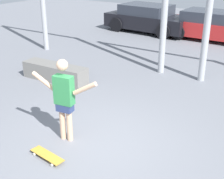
{
  "coord_description": "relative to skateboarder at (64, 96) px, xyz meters",
  "views": [
    {
      "loc": [
        3.2,
        -4.28,
        3.48
      ],
      "look_at": [
        -0.24,
        1.04,
        0.78
      ],
      "focal_mm": 50.0,
      "sensor_mm": 36.0,
      "label": 1
    }
  ],
  "objects": [
    {
      "name": "skateboarder",
      "position": [
        0.0,
        0.0,
        0.0
      ],
      "size": [
        1.45,
        0.29,
        1.72
      ],
      "rotation": [
        0.0,
        0.0,
        0.14
      ],
      "color": "#DBAD89",
      "rests_on": "ground_plane"
    },
    {
      "name": "parked_car_black",
      "position": [
        -3.16,
        9.94,
        -0.32
      ],
      "size": [
        4.36,
        2.26,
        1.33
      ],
      "rotation": [
        0.0,
        0.0,
        -0.07
      ],
      "color": "black",
      "rests_on": "ground_plane"
    },
    {
      "name": "skateboard",
      "position": [
        0.13,
        -0.72,
        -0.91
      ],
      "size": [
        0.78,
        0.32,
        0.08
      ],
      "rotation": [
        0.0,
        0.0,
        -0.13
      ],
      "color": "gold",
      "rests_on": "ground_plane"
    },
    {
      "name": "grind_box",
      "position": [
        -2.48,
        2.38,
        -0.72
      ],
      "size": [
        2.13,
        0.64,
        0.5
      ],
      "primitive_type": "cube",
      "rotation": [
        0.0,
        0.0,
        0.04
      ],
      "color": "slate",
      "rests_on": "ground_plane"
    },
    {
      "name": "ground_plane",
      "position": [
        0.59,
        0.13,
        -0.97
      ],
      "size": [
        36.0,
        36.0,
        0.0
      ],
      "primitive_type": "plane",
      "color": "slate"
    },
    {
      "name": "parked_car_red",
      "position": [
        0.09,
        10.04,
        -0.34
      ],
      "size": [
        4.52,
        2.04,
        1.27
      ],
      "rotation": [
        0.0,
        0.0,
        -0.03
      ],
      "color": "red",
      "rests_on": "ground_plane"
    }
  ]
}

